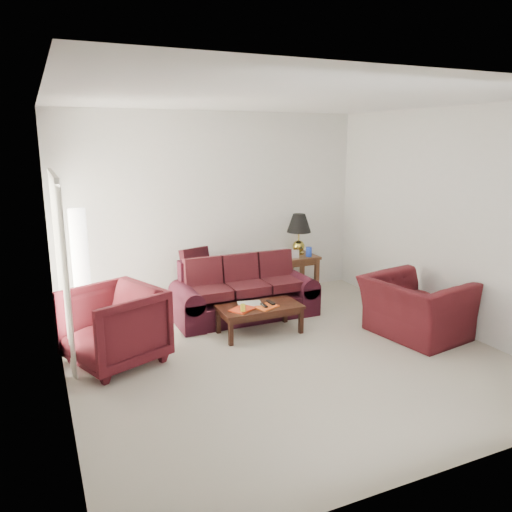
{
  "coord_description": "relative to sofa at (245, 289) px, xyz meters",
  "views": [
    {
      "loc": [
        -2.65,
        -5.04,
        2.56
      ],
      "look_at": [
        0.0,
        0.85,
        1.05
      ],
      "focal_mm": 35.0,
      "sensor_mm": 36.0,
      "label": 1
    }
  ],
  "objects": [
    {
      "name": "floor",
      "position": [
        -0.07,
        -1.41,
        -0.43
      ],
      "size": [
        5.0,
        5.0,
        0.0
      ],
      "primitive_type": "plane",
      "color": "#BBB19F",
      "rests_on": "ground"
    },
    {
      "name": "blinds",
      "position": [
        -2.49,
        -0.11,
        0.65
      ],
      "size": [
        0.1,
        2.0,
        2.16
      ],
      "primitive_type": "cube",
      "color": "silver",
      "rests_on": "ground"
    },
    {
      "name": "sofa",
      "position": [
        0.0,
        0.0,
        0.0
      ],
      "size": [
        2.1,
        0.94,
        0.85
      ],
      "primitive_type": null,
      "rotation": [
        0.0,
        0.0,
        0.02
      ],
      "color": "black",
      "rests_on": "ground"
    },
    {
      "name": "throw_pillow",
      "position": [
        -0.52,
        0.72,
        0.28
      ],
      "size": [
        0.51,
        0.36,
        0.48
      ],
      "primitive_type": "cube",
      "rotation": [
        -0.21,
        0.0,
        0.31
      ],
      "color": "black",
      "rests_on": "sofa"
    },
    {
      "name": "end_table",
      "position": [
        1.27,
        0.74,
        -0.1
      ],
      "size": [
        0.64,
        0.64,
        0.66
      ],
      "primitive_type": null,
      "rotation": [
        0.0,
        0.0,
        -0.05
      ],
      "color": "#452718",
      "rests_on": "ground"
    },
    {
      "name": "table_lamp",
      "position": [
        1.33,
        0.8,
        0.58
      ],
      "size": [
        0.53,
        0.53,
        0.69
      ],
      "primitive_type": null,
      "rotation": [
        0.0,
        0.0,
        -0.35
      ],
      "color": "#AF9A36",
      "rests_on": "end_table"
    },
    {
      "name": "clock",
      "position": [
        1.13,
        0.56,
        0.3
      ],
      "size": [
        0.14,
        0.08,
        0.13
      ],
      "primitive_type": "cube",
      "rotation": [
        0.0,
        0.0,
        -0.28
      ],
      "color": "silver",
      "rests_on": "end_table"
    },
    {
      "name": "blue_canister",
      "position": [
        1.4,
        0.57,
        0.31
      ],
      "size": [
        0.11,
        0.11,
        0.16
      ],
      "primitive_type": "cylinder",
      "rotation": [
        0.0,
        0.0,
        0.15
      ],
      "color": "#1C3DB8",
      "rests_on": "end_table"
    },
    {
      "name": "picture_frame",
      "position": [
        1.1,
        0.97,
        0.31
      ],
      "size": [
        0.19,
        0.2,
        0.05
      ],
      "primitive_type": "cube",
      "rotation": [
        1.36,
        0.0,
        0.48
      ],
      "color": "white",
      "rests_on": "end_table"
    },
    {
      "name": "floor_lamp",
      "position": [
        -2.19,
        0.68,
        0.41
      ],
      "size": [
        0.33,
        0.33,
        1.67
      ],
      "primitive_type": null,
      "rotation": [
        0.0,
        0.0,
        0.25
      ],
      "color": "white",
      "rests_on": "ground"
    },
    {
      "name": "armchair_left",
      "position": [
        -2.0,
        -0.83,
        0.03
      ],
      "size": [
        1.29,
        1.27,
        0.91
      ],
      "primitive_type": "imported",
      "rotation": [
        0.0,
        0.0,
        -1.18
      ],
      "color": "#400E15",
      "rests_on": "ground"
    },
    {
      "name": "armchair_right",
      "position": [
        1.77,
        -1.6,
        -0.03
      ],
      "size": [
        1.24,
        1.37,
        0.79
      ],
      "primitive_type": "imported",
      "rotation": [
        0.0,
        0.0,
        1.73
      ],
      "color": "#3D0E13",
      "rests_on": "ground"
    },
    {
      "name": "coffee_table",
      "position": [
        -0.07,
        -0.67,
        -0.23
      ],
      "size": [
        1.23,
        0.87,
        0.39
      ],
      "primitive_type": null,
      "rotation": [
        0.0,
        0.0,
        0.32
      ],
      "color": "black",
      "rests_on": "ground"
    },
    {
      "name": "magazine_red",
      "position": [
        -0.35,
        -0.74,
        -0.03
      ],
      "size": [
        0.39,
        0.36,
        0.02
      ],
      "primitive_type": "cube",
      "rotation": [
        0.0,
        0.0,
        0.54
      ],
      "color": "#B12C11",
      "rests_on": "coffee_table"
    },
    {
      "name": "magazine_white",
      "position": [
        -0.17,
        -0.57,
        -0.03
      ],
      "size": [
        0.36,
        0.3,
        0.02
      ],
      "primitive_type": "cube",
      "rotation": [
        0.0,
        0.0,
        -0.22
      ],
      "color": "beige",
      "rests_on": "coffee_table"
    },
    {
      "name": "magazine_orange",
      "position": [
        -0.02,
        -0.77,
        -0.03
      ],
      "size": [
        0.36,
        0.32,
        0.02
      ],
      "primitive_type": "cube",
      "rotation": [
        0.0,
        0.0,
        0.42
      ],
      "color": "#D95219",
      "rests_on": "coffee_table"
    },
    {
      "name": "remote_a",
      "position": [
        -0.05,
        -0.75,
        -0.01
      ],
      "size": [
        0.05,
        0.16,
        0.02
      ],
      "primitive_type": "cube",
      "rotation": [
        0.0,
        0.0,
        -0.04
      ],
      "color": "black",
      "rests_on": "coffee_table"
    },
    {
      "name": "remote_b",
      "position": [
        0.09,
        -0.69,
        -0.01
      ],
      "size": [
        0.06,
        0.18,
        0.02
      ],
      "primitive_type": "cube",
      "rotation": [
        0.0,
        0.0,
        0.03
      ],
      "color": "black",
      "rests_on": "coffee_table"
    },
    {
      "name": "yellow_glass",
      "position": [
        -0.38,
        -0.83,
        0.02
      ],
      "size": [
        0.08,
        0.08,
        0.11
      ],
      "primitive_type": "cylinder",
      "rotation": [
        0.0,
        0.0,
        -0.34
      ],
      "color": "#F5F236",
      "rests_on": "coffee_table"
    }
  ]
}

